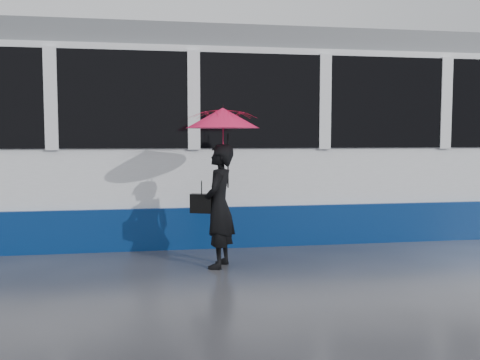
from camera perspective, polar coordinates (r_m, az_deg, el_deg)
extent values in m
plane|color=#28292D|center=(6.83, -4.55, -9.51)|extent=(90.00, 90.00, 0.00)
cube|color=#3F3D38|center=(8.56, -5.62, -6.57)|extent=(34.00, 0.07, 0.02)
cube|color=#3F3D38|center=(9.97, -6.20, -4.98)|extent=(34.00, 0.07, 0.02)
imported|color=black|center=(6.81, -2.25, -2.80)|extent=(0.57, 0.67, 1.57)
imported|color=#F51489|center=(6.76, -1.85, 4.55)|extent=(1.12, 1.13, 0.79)
cone|color=#F51489|center=(6.76, -1.85, 6.63)|extent=(1.20, 1.20, 0.26)
cylinder|color=black|center=(6.77, -1.86, 7.88)|extent=(0.01, 0.01, 0.06)
cylinder|color=black|center=(6.79, -1.29, 2.06)|extent=(0.02, 0.02, 0.69)
cube|color=black|center=(6.80, -4.11, -2.50)|extent=(0.31, 0.22, 0.24)
cylinder|color=black|center=(6.77, -4.12, -0.72)|extent=(0.01, 0.01, 0.18)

